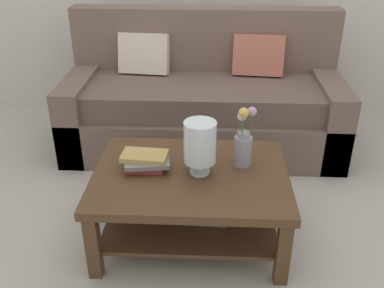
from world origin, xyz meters
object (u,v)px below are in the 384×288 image
object	(u,v)px
couch	(203,102)
coffee_table	(191,191)
book_stack_main	(146,161)
glass_hurricane_vase	(201,143)
flower_pitcher	(243,143)

from	to	relation	value
couch	coffee_table	xyz separation A→B (m)	(-0.04, -1.22, -0.04)
coffee_table	book_stack_main	size ratio (longest dim) A/B	3.85
coffee_table	couch	bearing A→B (deg)	88.33
couch	coffee_table	size ratio (longest dim) A/B	1.98
coffee_table	glass_hurricane_vase	bearing A→B (deg)	3.37
coffee_table	flower_pitcher	world-z (taller)	flower_pitcher
couch	glass_hurricane_vase	xyz separation A→B (m)	(0.01, -1.22, 0.27)
coffee_table	glass_hurricane_vase	world-z (taller)	glass_hurricane_vase
couch	flower_pitcher	size ratio (longest dim) A/B	5.93
couch	coffee_table	bearing A→B (deg)	-91.67
couch	glass_hurricane_vase	bearing A→B (deg)	-89.30
glass_hurricane_vase	flower_pitcher	xyz separation A→B (m)	(0.24, 0.10, -0.05)
flower_pitcher	coffee_table	bearing A→B (deg)	-160.47
couch	glass_hurricane_vase	size ratio (longest dim) A/B	7.01
coffee_table	glass_hurricane_vase	xyz separation A→B (m)	(0.05, 0.00, 0.31)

